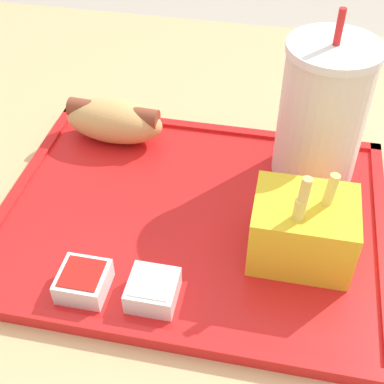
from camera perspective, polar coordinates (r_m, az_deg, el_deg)
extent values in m
cube|color=red|center=(0.55, 0.00, -2.68)|extent=(0.39, 0.31, 0.01)
cube|color=red|center=(0.46, -3.80, -15.06)|extent=(0.39, 0.01, 0.00)
cube|color=red|center=(0.65, 2.57, 6.78)|extent=(0.39, 0.01, 0.00)
cube|color=red|center=(0.60, -17.92, 0.48)|extent=(0.01, 0.31, 0.00)
cube|color=red|center=(0.55, 19.68, -4.80)|extent=(0.01, 0.31, 0.00)
cylinder|color=silver|center=(0.57, 13.68, 7.87)|extent=(0.09, 0.09, 0.14)
cylinder|color=silver|center=(0.53, 15.03, 14.55)|extent=(0.09, 0.09, 0.01)
cylinder|color=red|center=(0.52, 15.47, 16.61)|extent=(0.01, 0.01, 0.03)
ellipsoid|color=tan|center=(0.63, -8.31, 7.52)|extent=(0.12, 0.06, 0.05)
cylinder|color=brown|center=(0.63, -8.41, 8.32)|extent=(0.11, 0.03, 0.02)
cube|color=gold|center=(0.50, 11.70, -3.96)|extent=(0.09, 0.07, 0.06)
cylinder|color=#EACC60|center=(0.46, 11.38, -2.30)|extent=(0.02, 0.02, 0.07)
cylinder|color=#EACC60|center=(0.48, 14.13, -1.18)|extent=(0.02, 0.02, 0.06)
cylinder|color=#EACC60|center=(0.47, 11.00, -3.36)|extent=(0.01, 0.01, 0.06)
cube|color=silver|center=(0.47, -4.20, -10.41)|extent=(0.04, 0.04, 0.02)
cube|color=white|center=(0.46, -4.26, -9.64)|extent=(0.03, 0.03, 0.00)
cube|color=silver|center=(0.48, -11.49, -9.34)|extent=(0.04, 0.04, 0.02)
cube|color=#B21914|center=(0.48, -11.66, -8.58)|extent=(0.03, 0.03, 0.00)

